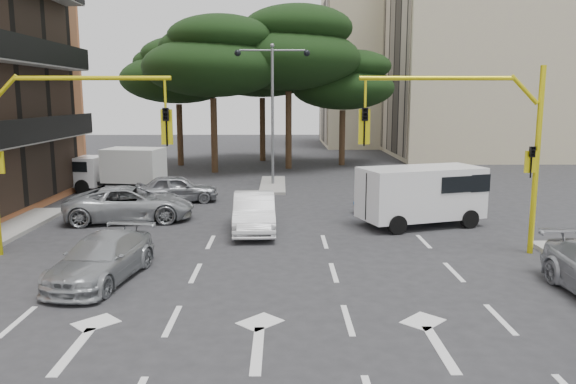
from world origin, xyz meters
name	(u,v)px	position (x,y,z in m)	size (l,w,h in m)	color
ground	(265,273)	(0.00, 0.00, 0.00)	(120.00, 120.00, 0.00)	#28282B
median_strip	(273,185)	(0.00, 16.00, 0.07)	(1.40, 6.00, 0.15)	gray
apartment_beige_near	(516,44)	(19.95, 32.00, 9.35)	(20.20, 12.15, 18.70)	beige
apartment_beige_far	(401,64)	(12.95, 44.00, 8.35)	(16.20, 12.15, 16.70)	beige
pine_left_near	(213,57)	(-3.94, 21.96, 7.60)	(9.15, 9.15, 10.23)	#382616
pine_center	(289,49)	(1.06, 23.96, 8.30)	(9.98, 9.98, 11.16)	#382616
pine_left_far	(179,70)	(-6.94, 25.96, 6.91)	(8.32, 8.32, 9.30)	#382616
pine_right	(344,80)	(5.06, 25.96, 6.22)	(7.49, 7.49, 8.37)	#382616
pine_back	(263,63)	(-0.94, 28.96, 7.60)	(9.15, 9.15, 10.23)	#382616
signal_mast_right	(482,134)	(6.80, 1.99, 3.88)	(5.79, 0.37, 6.00)	gold
signal_mast_left	(47,134)	(-6.80, 1.99, 3.88)	(5.79, 0.37, 6.00)	gold
street_lamp_center	(272,90)	(0.00, 16.00, 5.43)	(4.16, 0.36, 7.77)	slate
car_white_hatch	(254,212)	(-0.54, 5.16, 0.72)	(1.52, 4.37, 1.44)	white
car_blue_compact	(402,193)	(5.87, 9.00, 0.79)	(1.87, 4.64, 1.58)	blue
car_silver_wagon	(102,258)	(-4.48, -0.60, 0.63)	(1.75, 4.31, 1.25)	#94979B
car_silver_cross_a	(130,204)	(-5.71, 7.00, 0.71)	(2.36, 5.13, 1.42)	#9DA1A5
car_silver_cross_b	(177,188)	(-4.55, 11.15, 0.66)	(1.57, 3.89, 1.33)	gray
van_white	(421,196)	(5.96, 6.00, 1.19)	(2.15, 4.74, 2.37)	white
box_truck_a	(119,170)	(-8.15, 14.00, 1.18)	(2.02, 4.81, 2.37)	silver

